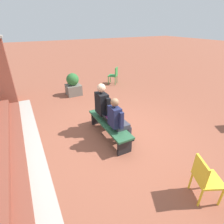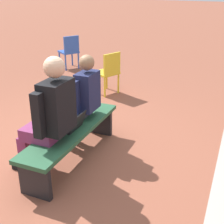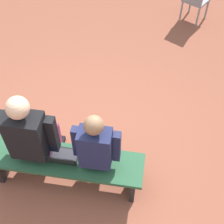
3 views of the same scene
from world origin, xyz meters
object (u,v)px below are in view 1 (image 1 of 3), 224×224
laptop (108,121)px  planter (73,85)px  plastic_chair_foreground (114,75)px  person_student (118,120)px  person_adult (106,107)px  bench (109,125)px  plastic_chair_near_bench_left (205,177)px

laptop → planter: (3.52, -0.09, -0.06)m
plastic_chair_foreground → planter: (-0.50, 2.27, -0.04)m
person_student → person_adult: 0.72m
person_adult → planter: size_ratio=1.52×
bench → person_adult: 0.53m
bench → laptop: laptop is taller
person_adult → plastic_chair_foreground: (3.69, -2.28, -0.27)m
bench → planter: 3.53m
person_student → person_adult: size_ratio=0.90×
person_adult → plastic_chair_foreground: 4.35m
person_adult → laptop: person_adult is taller
bench → person_adult: person_adult is taller
laptop → person_adult: bearing=-14.3°
person_adult → plastic_chair_near_bench_left: 2.84m
laptop → planter: size_ratio=0.34×
plastic_chair_near_bench_left → laptop: bearing=13.6°
person_student → plastic_chair_near_bench_left: person_student is taller
person_student → plastic_chair_near_bench_left: 2.14m
bench → person_student: size_ratio=1.40×
person_student → person_adult: bearing=-0.7°
person_student → planter: size_ratio=1.37×
laptop → planter: planter is taller
person_student → plastic_chair_foreground: 4.97m
bench → plastic_chair_foreground: size_ratio=2.14×
plastic_chair_near_bench_left → plastic_chair_foreground: bearing=-15.3°
person_adult → laptop: (-0.33, 0.08, -0.25)m
laptop → bench: bearing=-139.5°
person_student → planter: 3.91m
bench → laptop: size_ratio=5.62×
person_adult → plastic_chair_near_bench_left: person_adult is taller
laptop → plastic_chair_foreground: bearing=-30.5°
laptop → planter: bearing=-1.5°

